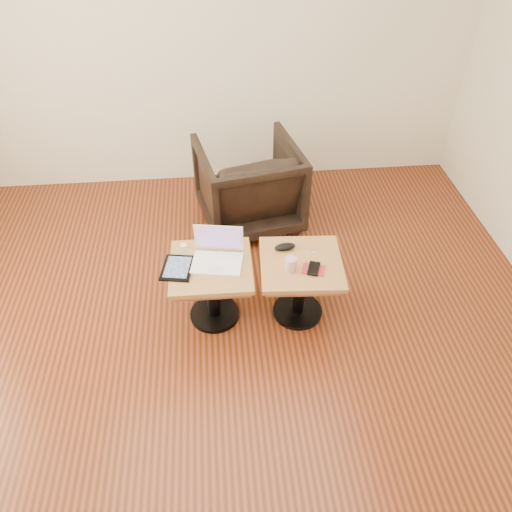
{
  "coord_description": "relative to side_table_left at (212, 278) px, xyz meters",
  "views": [
    {
      "loc": [
        -0.03,
        -1.98,
        2.63
      ],
      "look_at": [
        0.2,
        0.41,
        0.53
      ],
      "focal_mm": 35.0,
      "sensor_mm": 36.0,
      "label": 1
    }
  ],
  "objects": [
    {
      "name": "armchair",
      "position": [
        0.33,
        1.08,
        0.0
      ],
      "size": [
        0.92,
        0.94,
        0.73
      ],
      "primitive_type": "imported",
      "rotation": [
        0.0,
        0.0,
        3.34
      ],
      "color": "black",
      "rests_on": "ground"
    },
    {
      "name": "side_table_left",
      "position": [
        0.0,
        0.0,
        0.0
      ],
      "size": [
        0.53,
        0.53,
        0.48
      ],
      "rotation": [
        0.0,
        0.0,
        -0.01
      ],
      "color": "black",
      "rests_on": "ground"
    },
    {
      "name": "glasses_case",
      "position": [
        0.5,
        0.11,
        0.14
      ],
      "size": [
        0.15,
        0.08,
        0.04
      ],
      "primitive_type": "ellipsoid",
      "rotation": [
        0.0,
        0.0,
        0.14
      ],
      "color": "black",
      "rests_on": "side_table_right"
    },
    {
      "name": "side_table_right",
      "position": [
        0.58,
        -0.03,
        0.0
      ],
      "size": [
        0.56,
        0.56,
        0.48
      ],
      "rotation": [
        0.0,
        0.0,
        -0.07
      ],
      "color": "black",
      "rests_on": "ground"
    },
    {
      "name": "laptop",
      "position": [
        0.05,
        0.04,
        0.17
      ],
      "size": [
        0.36,
        0.3,
        0.23
      ],
      "rotation": [
        0.0,
        0.0,
        -0.18
      ],
      "color": "white",
      "rests_on": "side_table_left"
    },
    {
      "name": "phone_on_sleeve",
      "position": [
        0.65,
        -0.11,
        0.13
      ],
      "size": [
        0.17,
        0.14,
        0.02
      ],
      "rotation": [
        0.0,
        0.0,
        -0.33
      ],
      "color": "maroon",
      "rests_on": "side_table_right"
    },
    {
      "name": "tablet",
      "position": [
        -0.21,
        -0.02,
        0.13
      ],
      "size": [
        0.23,
        0.27,
        0.02
      ],
      "rotation": [
        0.0,
        0.0,
        -0.17
      ],
      "color": "black",
      "rests_on": "side_table_left"
    },
    {
      "name": "room_shell",
      "position": [
        0.09,
        -0.41,
        0.99
      ],
      "size": [
        4.52,
        4.52,
        2.71
      ],
      "color": "#3F1E0B",
      "rests_on": "ground"
    },
    {
      "name": "earbuds_tangle",
      "position": [
        0.66,
        0.05,
        0.13
      ],
      "size": [
        0.07,
        0.05,
        0.01
      ],
      "color": "white",
      "rests_on": "side_table_right"
    },
    {
      "name": "striped_cup",
      "position": [
        0.5,
        -0.1,
        0.17
      ],
      "size": [
        0.09,
        0.09,
        0.1
      ],
      "primitive_type": "cylinder",
      "rotation": [
        0.0,
        0.0,
        0.32
      ],
      "color": "#BC3E73",
      "rests_on": "side_table_right"
    },
    {
      "name": "charging_adapter",
      "position": [
        -0.18,
        0.19,
        0.13
      ],
      "size": [
        0.05,
        0.05,
        0.02
      ],
      "primitive_type": "cube",
      "rotation": [
        0.0,
        0.0,
        0.27
      ],
      "color": "white",
      "rests_on": "side_table_left"
    }
  ]
}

